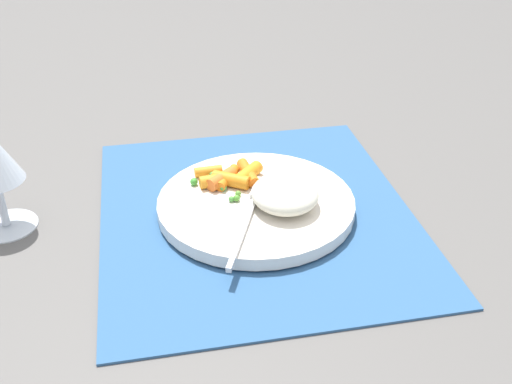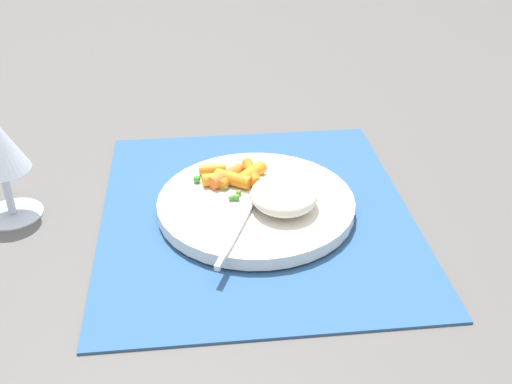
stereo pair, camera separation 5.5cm
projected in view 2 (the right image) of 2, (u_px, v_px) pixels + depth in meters
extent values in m
plane|color=#565451|center=(256.00, 214.00, 0.76)|extent=(2.40, 2.40, 0.00)
cube|color=#2D5684|center=(256.00, 212.00, 0.76)|extent=(0.43, 0.37, 0.01)
cylinder|color=silver|center=(256.00, 204.00, 0.76)|extent=(0.24, 0.24, 0.02)
ellipsoid|color=beige|center=(284.00, 195.00, 0.73)|extent=(0.09, 0.08, 0.03)
cylinder|color=orange|center=(250.00, 173.00, 0.79)|extent=(0.04, 0.04, 0.02)
cylinder|color=orange|center=(230.00, 176.00, 0.79)|extent=(0.05, 0.04, 0.01)
cylinder|color=orange|center=(224.00, 178.00, 0.78)|extent=(0.04, 0.04, 0.02)
cylinder|color=orange|center=(251.00, 173.00, 0.79)|extent=(0.06, 0.02, 0.01)
cylinder|color=orange|center=(233.00, 179.00, 0.78)|extent=(0.04, 0.05, 0.02)
cylinder|color=orange|center=(213.00, 169.00, 0.80)|extent=(0.01, 0.04, 0.01)
cylinder|color=orange|center=(216.00, 179.00, 0.78)|extent=(0.02, 0.04, 0.02)
sphere|color=#4DA142|center=(255.00, 179.00, 0.78)|extent=(0.01, 0.01, 0.01)
sphere|color=green|center=(225.00, 186.00, 0.77)|extent=(0.01, 0.01, 0.01)
sphere|color=#51B32F|center=(260.00, 182.00, 0.78)|extent=(0.01, 0.01, 0.01)
sphere|color=#4F9530|center=(237.00, 198.00, 0.75)|extent=(0.01, 0.01, 0.01)
sphere|color=#518C36|center=(217.00, 174.00, 0.80)|extent=(0.01, 0.01, 0.01)
sphere|color=#5BB430|center=(249.00, 180.00, 0.78)|extent=(0.01, 0.01, 0.01)
sphere|color=#5B9635|center=(239.00, 193.00, 0.76)|extent=(0.01, 0.01, 0.01)
sphere|color=green|center=(197.00, 179.00, 0.78)|extent=(0.01, 0.01, 0.01)
sphere|color=#56B03F|center=(245.00, 174.00, 0.80)|extent=(0.01, 0.01, 0.01)
sphere|color=#49963D|center=(231.00, 197.00, 0.75)|extent=(0.01, 0.01, 0.01)
sphere|color=#4BA044|center=(258.00, 173.00, 0.80)|extent=(0.01, 0.01, 0.01)
cube|color=silver|center=(261.00, 188.00, 0.77)|extent=(0.05, 0.03, 0.01)
cube|color=silver|center=(238.00, 230.00, 0.69)|extent=(0.13, 0.06, 0.01)
cylinder|color=silver|center=(13.00, 213.00, 0.76)|extent=(0.07, 0.07, 0.00)
cylinder|color=silver|center=(8.00, 191.00, 0.74)|extent=(0.01, 0.01, 0.06)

